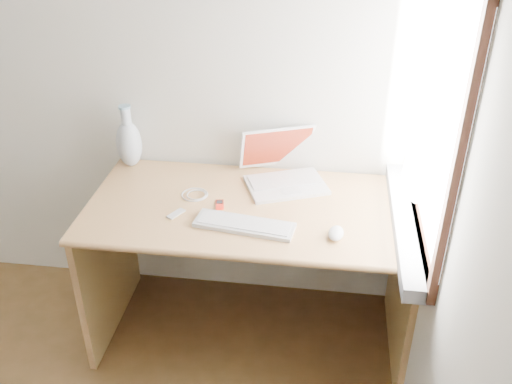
# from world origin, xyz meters

# --- Properties ---
(back_wall) EXTENTS (3.50, 0.04, 2.60)m
(back_wall) POSITION_xyz_m (0.00, 1.75, 1.30)
(back_wall) COLOR white
(back_wall) RESTS_ON floor
(window) EXTENTS (0.11, 0.99, 1.10)m
(window) POSITION_xyz_m (1.72, 1.30, 1.28)
(window) COLOR white
(window) RESTS_ON right_wall
(desk) EXTENTS (1.44, 0.72, 0.76)m
(desk) POSITION_xyz_m (1.03, 1.46, 0.54)
(desk) COLOR tan
(desk) RESTS_ON floor
(laptop) EXTENTS (0.42, 0.41, 0.24)m
(laptop) POSITION_xyz_m (1.17, 1.61, 0.82)
(laptop) COLOR white
(laptop) RESTS_ON desk
(external_keyboard) EXTENTS (0.43, 0.19, 0.02)m
(external_keyboard) POSITION_xyz_m (1.03, 1.21, 0.77)
(external_keyboard) COLOR silver
(external_keyboard) RESTS_ON desk
(mouse) EXTENTS (0.07, 0.11, 0.04)m
(mouse) POSITION_xyz_m (1.41, 1.19, 0.78)
(mouse) COLOR white
(mouse) RESTS_ON desk
(ipod) EXTENTS (0.05, 0.08, 0.01)m
(ipod) POSITION_xyz_m (0.90, 1.36, 0.77)
(ipod) COLOR red
(ipod) RESTS_ON desk
(cable_coil) EXTENTS (0.13, 0.13, 0.01)m
(cable_coil) POSITION_xyz_m (0.77, 1.43, 0.77)
(cable_coil) COLOR silver
(cable_coil) RESTS_ON desk
(remote) EXTENTS (0.07, 0.09, 0.01)m
(remote) POSITION_xyz_m (0.72, 1.26, 0.77)
(remote) COLOR silver
(remote) RESTS_ON desk
(vase) EXTENTS (0.12, 0.12, 0.32)m
(vase) POSITION_xyz_m (0.39, 1.67, 0.89)
(vase) COLOR silver
(vase) RESTS_ON desk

